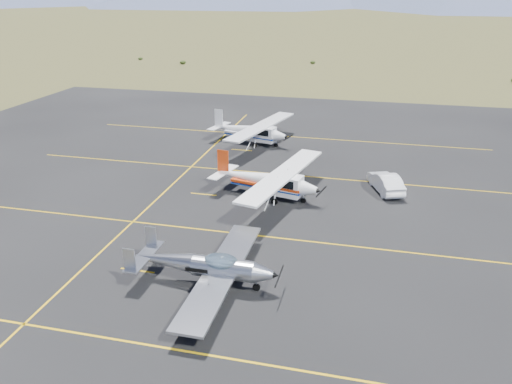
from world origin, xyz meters
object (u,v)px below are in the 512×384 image
at_px(aircraft_plain, 251,130).
at_px(aircraft_low_wing, 207,266).
at_px(aircraft_cessna, 267,179).
at_px(sedan, 386,182).

bearing_deg(aircraft_plain, aircraft_low_wing, -66.88).
distance_m(aircraft_cessna, aircraft_plain, 13.38).
xyz_separation_m(aircraft_cessna, aircraft_plain, (-4.42, 12.62, -0.03)).
relative_size(aircraft_plain, sedan, 2.72).
xyz_separation_m(aircraft_low_wing, sedan, (8.97, 15.17, -0.36)).
bearing_deg(sedan, aircraft_plain, -56.97).
height_order(aircraft_low_wing, aircraft_plain, aircraft_plain).
bearing_deg(sedan, aircraft_cessna, -0.27).
distance_m(aircraft_low_wing, aircraft_cessna, 12.10).
bearing_deg(aircraft_low_wing, aircraft_cessna, 87.77).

